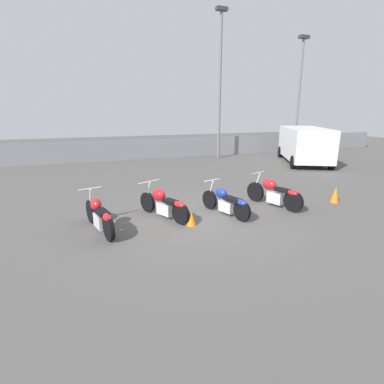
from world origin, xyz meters
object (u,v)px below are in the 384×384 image
object	(u,v)px
light_pole_right	(220,75)
motorcycle_slot_1	(164,204)
traffic_cone_near	(191,218)
motorcycle_slot_3	(274,193)
motorcycle_slot_2	(226,202)
motorcycle_slot_0	(100,216)
light_pole_left	(300,87)
traffic_cone_far	(335,195)
parked_van	(304,143)

from	to	relation	value
light_pole_right	motorcycle_slot_1	xyz separation A→B (m)	(-6.43, -9.83, -4.69)
traffic_cone_near	motorcycle_slot_3	bearing A→B (deg)	11.42
motorcycle_slot_2	traffic_cone_near	xyz separation A→B (m)	(-1.26, -0.42, -0.20)
light_pole_right	motorcycle_slot_0	bearing A→B (deg)	-128.75
motorcycle_slot_0	motorcycle_slot_3	xyz separation A→B (m)	(5.39, 0.19, 0.03)
light_pole_left	motorcycle_slot_1	bearing A→B (deg)	-141.98
traffic_cone_far	light_pole_left	bearing A→B (deg)	57.29
light_pole_right	traffic_cone_far	xyz separation A→B (m)	(-0.65, -10.42, -4.84)
light_pole_right	motorcycle_slot_2	bearing A→B (deg)	-114.39
light_pole_left	parked_van	bearing A→B (deg)	-121.55
light_pole_right	light_pole_left	bearing A→B (deg)	-1.69
light_pole_right	motorcycle_slot_0	size ratio (longest dim) A/B	4.31
light_pole_right	motorcycle_slot_3	world-z (taller)	light_pole_right
motorcycle_slot_1	motorcycle_slot_3	size ratio (longest dim) A/B	0.94
motorcycle_slot_0	motorcycle_slot_1	world-z (taller)	motorcycle_slot_0
light_pole_right	parked_van	distance (m)	6.57
motorcycle_slot_1	light_pole_left	bearing A→B (deg)	13.26
motorcycle_slot_0	parked_van	bearing A→B (deg)	15.86
motorcycle_slot_1	motorcycle_slot_2	size ratio (longest dim) A/B	1.00
motorcycle_slot_0	traffic_cone_near	size ratio (longest dim) A/B	5.13
light_pole_right	motorcycle_slot_2	world-z (taller)	light_pole_right
motorcycle_slot_0	motorcycle_slot_1	bearing A→B (deg)	-0.40
motorcycle_slot_0	motorcycle_slot_3	distance (m)	5.39
light_pole_right	parked_van	world-z (taller)	light_pole_right
motorcycle_slot_0	motorcycle_slot_2	bearing A→B (deg)	-13.30
motorcycle_slot_0	motorcycle_slot_2	distance (m)	3.57
motorcycle_slot_1	traffic_cone_near	bearing A→B (deg)	-82.49
light_pole_right	parked_van	bearing A→B (deg)	-42.30
light_pole_right	parked_van	size ratio (longest dim) A/B	1.55
motorcycle_slot_3	traffic_cone_far	world-z (taller)	motorcycle_slot_3
motorcycle_slot_2	parked_van	xyz separation A→B (m)	(8.52, 6.72, 0.74)
parked_van	traffic_cone_near	bearing A→B (deg)	-116.39
traffic_cone_far	light_pole_right	bearing A→B (deg)	86.42
light_pole_left	traffic_cone_far	world-z (taller)	light_pole_left
parked_van	motorcycle_slot_3	bearing A→B (deg)	-108.32
motorcycle_slot_2	motorcycle_slot_1	bearing A→B (deg)	150.19
motorcycle_slot_0	traffic_cone_near	xyz separation A→B (m)	(2.32, -0.43, -0.22)
motorcycle_slot_1	traffic_cone_far	size ratio (longest dim) A/B	3.50
light_pole_right	motorcycle_slot_3	distance (m)	11.43
motorcycle_slot_3	light_pole_left	bearing A→B (deg)	30.49
motorcycle_slot_1	parked_van	world-z (taller)	parked_van
light_pole_left	motorcycle_slot_0	size ratio (longest dim) A/B	3.78
light_pole_right	traffic_cone_far	world-z (taller)	light_pole_right
motorcycle_slot_0	light_pole_left	bearing A→B (deg)	22.23
motorcycle_slot_3	traffic_cone_far	size ratio (longest dim) A/B	3.74
light_pole_left	motorcycle_slot_1	world-z (taller)	light_pole_left
parked_van	traffic_cone_far	size ratio (longest dim) A/B	10.43
traffic_cone_near	light_pole_left	bearing A→B (deg)	41.58
motorcycle_slot_2	traffic_cone_far	xyz separation A→B (m)	(3.99, -0.17, -0.12)
parked_van	traffic_cone_near	size ratio (longest dim) A/B	14.26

